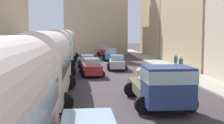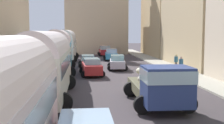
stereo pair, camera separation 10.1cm
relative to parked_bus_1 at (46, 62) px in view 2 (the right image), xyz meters
name	(u,v)px [view 2 (the right image)]	position (x,y,z in m)	size (l,w,h in m)	color
ground_plane	(106,70)	(4.44, 12.96, -2.21)	(154.00, 154.00, 0.00)	#3D3539
sidewalk_left	(35,71)	(-2.81, 12.96, -2.14)	(2.50, 70.00, 0.14)	#AEA896
sidewalk_right	(174,69)	(11.69, 12.96, -2.14)	(2.50, 70.00, 0.14)	#A39F90
building_right_2	(201,2)	(15.66, 16.08, 5.21)	(6.00, 14.82, 14.77)	tan
building_right_3	(164,22)	(15.52, 31.04, 3.37)	(5.69, 14.37, 11.12)	tan
distant_church	(96,21)	(4.44, 38.68, 3.87)	(11.34, 7.54, 17.34)	tan
parked_bus_1	(46,62)	(0.00, 0.00, 0.00)	(3.34, 9.70, 4.02)	beige
parked_bus_2	(59,49)	(-0.23, 11.18, 0.13)	(3.47, 9.98, 4.20)	teal
parked_bus_3	(66,44)	(-0.31, 23.63, 0.17)	(3.46, 8.15, 4.30)	silver
cargo_truck_0	(160,85)	(6.16, -2.49, -1.00)	(3.18, 6.58, 2.33)	navy
car_0	(117,62)	(5.71, 13.68, -1.43)	(2.33, 4.23, 1.55)	silver
car_1	(111,54)	(6.04, 24.36, -1.41)	(2.41, 4.20, 1.61)	#368FC4
car_2	(105,51)	(5.68, 32.45, -1.38)	(2.44, 4.30, 1.67)	#AC2429
car_4	(92,67)	(2.88, 9.51, -1.41)	(2.34, 4.43, 1.58)	#B22526
car_5	(88,61)	(2.60, 16.11, -1.50)	(2.21, 3.96, 1.39)	#2D2627
pedestrian_1	(176,62)	(11.48, 11.58, -1.23)	(0.38, 0.38, 1.73)	#6F6257
pedestrian_3	(181,65)	(10.89, 8.30, -1.21)	(0.46, 0.46, 1.78)	#524E42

